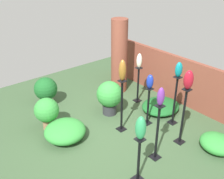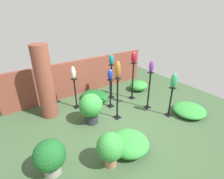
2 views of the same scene
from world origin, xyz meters
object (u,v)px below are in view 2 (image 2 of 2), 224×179
at_px(pedestal_jade, 170,103).
at_px(pedestal_bronze, 117,100).
at_px(brick_pillar, 45,83).
at_px(art_vase_teal, 111,60).
at_px(art_vase_ivory, 73,73).
at_px(art_vase_cobalt, 110,75).
at_px(art_vase_ruby, 134,57).
at_px(potted_plant_front_left, 110,148).
at_px(pedestal_cobalt, 110,95).
at_px(art_vase_bronze, 118,70).
at_px(potted_plant_back_center, 50,156).
at_px(potted_plant_mid_right, 91,107).
at_px(pedestal_violet, 149,92).
at_px(pedestal_ruby, 133,83).
at_px(art_vase_jade, 174,81).
at_px(pedestal_ivory, 76,95).
at_px(art_vase_violet, 151,67).
at_px(pedestal_teal, 111,83).

relative_size(pedestal_jade, pedestal_bronze, 0.73).
height_order(brick_pillar, art_vase_teal, brick_pillar).
bearing_deg(art_vase_ivory, art_vase_cobalt, -32.17).
relative_size(art_vase_ruby, art_vase_ivory, 1.02).
relative_size(art_vase_ivory, potted_plant_front_left, 0.50).
xyz_separation_m(pedestal_cobalt, art_vase_ruby, (0.98, 0.03, 1.10)).
xyz_separation_m(brick_pillar, art_vase_bronze, (1.62, -1.32, 0.45)).
bearing_deg(pedestal_cobalt, art_vase_ruby, 1.52).
height_order(potted_plant_back_center, potted_plant_mid_right, potted_plant_mid_right).
height_order(pedestal_violet, pedestal_bronze, pedestal_bronze).
bearing_deg(pedestal_ruby, pedestal_cobalt, -178.48).
xyz_separation_m(art_vase_bronze, potted_plant_mid_right, (-0.75, 0.24, -1.02)).
height_order(pedestal_cobalt, art_vase_jade, art_vase_jade).
relative_size(pedestal_violet, art_vase_jade, 2.74).
bearing_deg(brick_pillar, art_vase_ruby, -12.50).
bearing_deg(pedestal_ivory, art_vase_violet, -35.57).
bearing_deg(art_vase_bronze, potted_plant_front_left, -131.14).
height_order(art_vase_ruby, potted_plant_front_left, art_vase_ruby).
relative_size(brick_pillar, art_vase_ruby, 5.33).
height_order(pedestal_ivory, art_vase_bronze, art_vase_bronze).
bearing_deg(art_vase_jade, potted_plant_back_center, 179.85).
xyz_separation_m(pedestal_teal, art_vase_jade, (0.79, -1.99, 0.60)).
bearing_deg(potted_plant_front_left, pedestal_bronze, 48.86).
height_order(pedestal_violet, potted_plant_front_left, pedestal_violet).
height_order(art_vase_teal, art_vase_ivory, art_vase_teal).
distance_m(pedestal_teal, art_vase_violet, 1.65).
relative_size(pedestal_bronze, art_vase_ruby, 3.16).
bearing_deg(potted_plant_mid_right, potted_plant_back_center, -144.96).
distance_m(pedestal_ruby, pedestal_ivory, 2.04).
relative_size(pedestal_ruby, art_vase_ivory, 3.32).
bearing_deg(potted_plant_front_left, art_vase_jade, 11.35).
height_order(pedestal_ivory, art_vase_ivory, art_vase_ivory).
distance_m(art_vase_jade, potted_plant_back_center, 3.71).
height_order(pedestal_ivory, art_vase_violet, art_vase_violet).
bearing_deg(art_vase_violet, pedestal_jade, -73.85).
height_order(pedestal_violet, pedestal_jade, pedestal_violet).
bearing_deg(pedestal_violet, potted_plant_front_left, -152.53).
distance_m(pedestal_violet, art_vase_violet, 0.87).
xyz_separation_m(pedestal_cobalt, pedestal_ruby, (0.98, 0.03, 0.17)).
distance_m(art_vase_cobalt, potted_plant_back_center, 2.95).
height_order(pedestal_jade, potted_plant_back_center, pedestal_jade).
bearing_deg(art_vase_ivory, pedestal_bronze, -59.50).
bearing_deg(art_vase_ruby, art_vase_jade, -82.61).
bearing_deg(potted_plant_mid_right, art_vase_cobalt, 24.09).
distance_m(pedestal_ivory, art_vase_ruby, 2.30).
distance_m(pedestal_cobalt, art_vase_cobalt, 0.71).
bearing_deg(art_vase_ivory, art_vase_jade, -44.33).
relative_size(pedestal_cobalt, art_vase_violet, 2.59).
distance_m(pedestal_bronze, potted_plant_front_left, 1.77).
bearing_deg(art_vase_violet, pedestal_ivory, 144.43).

